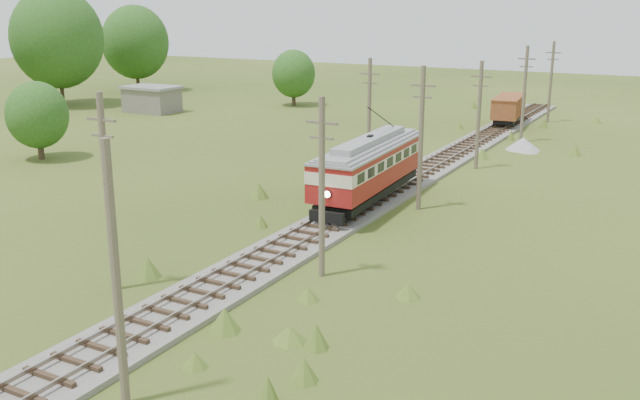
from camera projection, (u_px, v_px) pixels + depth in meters
The scene contains 17 objects.
railbed_main at pixel (391, 190), 49.16m from camera, with size 3.60×96.00×0.57m.
streetcar at pixel (370, 164), 45.48m from camera, with size 3.67×13.01×5.90m.
gondola at pixel (509, 108), 75.14m from camera, with size 3.42×8.13×2.62m.
gravel_pile at pixel (524, 144), 63.12m from camera, with size 3.11×3.30×1.13m.
utility_pole_r_1 at pixel (116, 278), 22.09m from camera, with size 0.30×0.30×8.80m.
utility_pole_r_2 at pixel (322, 187), 32.98m from camera, with size 1.60×0.30×8.60m.
utility_pole_r_3 at pixel (421, 137), 43.96m from camera, with size 1.60×0.30×9.00m.
utility_pole_r_4 at pixel (479, 114), 55.12m from camera, with size 1.60×0.30×8.40m.
utility_pole_r_5 at pixel (524, 93), 65.85m from camera, with size 1.60×0.30×8.90m.
utility_pole_r_6 at pixel (551, 81), 76.96m from camera, with size 1.60×0.30×8.70m.
utility_pole_l_a at pixel (107, 191), 31.32m from camera, with size 1.60×0.30×9.00m.
utility_pole_l_b at pixel (369, 113), 55.18m from camera, with size 1.60×0.30×8.60m.
tree_left_4 at pixel (57, 38), 88.88m from camera, with size 11.34×11.34×14.61m.
tree_left_5 at pixel (135, 42), 103.66m from camera, with size 9.66×9.66×12.44m.
tree_mid_a at pixel (294, 74), 89.84m from camera, with size 5.46×5.46×7.03m.
tree_mid_c at pixel (37, 115), 58.73m from camera, with size 5.04×5.04×6.49m.
shed at pixel (152, 99), 85.06m from camera, with size 6.40×4.40×3.10m.
Camera 1 is at (18.58, -10.06, 12.62)m, focal length 40.00 mm.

